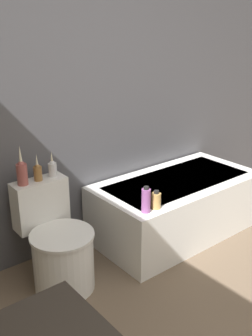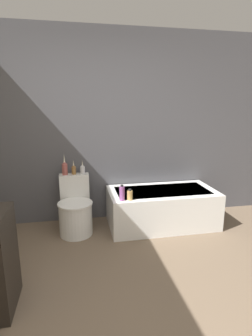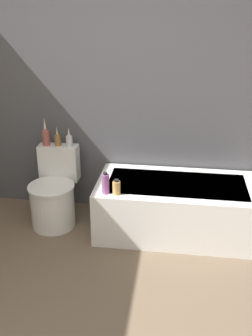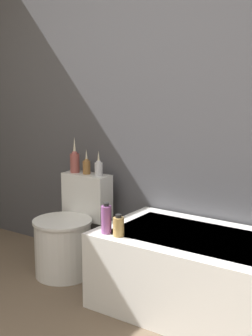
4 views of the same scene
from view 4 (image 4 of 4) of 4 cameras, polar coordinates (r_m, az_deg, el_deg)
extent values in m
cube|color=#4C4C51|center=(3.49, 1.33, 8.66)|extent=(6.40, 0.06, 2.60)
cube|color=white|center=(2.97, 10.51, -13.00)|extent=(1.44, 0.75, 0.49)
cube|color=#B7BCC6|center=(2.88, 10.68, -8.63)|extent=(1.24, 0.55, 0.01)
cylinder|color=white|center=(3.52, -7.68, -9.74)|extent=(0.41, 0.41, 0.40)
cylinder|color=white|center=(3.45, -7.77, -6.44)|extent=(0.43, 0.43, 0.02)
cube|color=white|center=(3.62, -4.77, -3.45)|extent=(0.38, 0.16, 0.35)
cylinder|color=#994C47|center=(3.64, -6.26, 0.60)|extent=(0.07, 0.07, 0.15)
sphere|color=#994C47|center=(3.63, -6.28, 1.73)|extent=(0.05, 0.05, 0.05)
cone|color=beige|center=(3.62, -6.30, 2.75)|extent=(0.03, 0.03, 0.13)
cylinder|color=olive|center=(3.57, -4.83, 0.07)|extent=(0.06, 0.06, 0.10)
sphere|color=olive|center=(3.57, -4.84, 0.86)|extent=(0.04, 0.04, 0.04)
cone|color=beige|center=(3.56, -4.85, 1.58)|extent=(0.02, 0.02, 0.09)
cylinder|color=silver|center=(3.51, -3.35, -0.15)|extent=(0.06, 0.06, 0.10)
sphere|color=silver|center=(3.50, -3.36, 0.64)|extent=(0.04, 0.04, 0.04)
cone|color=beige|center=(3.49, -3.37, 1.36)|extent=(0.02, 0.02, 0.09)
cylinder|color=#8C4C8C|center=(2.91, -2.42, -6.31)|extent=(0.06, 0.06, 0.17)
cylinder|color=black|center=(2.88, -2.43, -4.47)|extent=(0.04, 0.04, 0.02)
cylinder|color=tan|center=(2.86, -0.92, -7.19)|extent=(0.07, 0.07, 0.12)
cylinder|color=black|center=(2.84, -0.93, -5.88)|extent=(0.04, 0.04, 0.02)
camera|label=1|loc=(3.36, -50.37, 12.53)|focal=42.00mm
camera|label=2|loc=(2.31, -74.44, 6.87)|focal=28.00mm
camera|label=3|loc=(1.43, -94.18, 23.86)|focal=42.00mm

